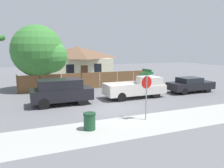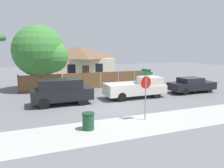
{
  "view_description": "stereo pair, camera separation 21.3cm",
  "coord_description": "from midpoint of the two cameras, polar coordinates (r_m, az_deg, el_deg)",
  "views": [
    {
      "loc": [
        -5.59,
        -13.67,
        4.16
      ],
      "look_at": [
        0.41,
        0.84,
        1.6
      ],
      "focal_mm": 35.0,
      "sensor_mm": 36.0,
      "label": 1
    },
    {
      "loc": [
        -5.4,
        -13.75,
        4.16
      ],
      "look_at": [
        0.41,
        0.84,
        1.6
      ],
      "focal_mm": 35.0,
      "sensor_mm": 36.0,
      "label": 2
    }
  ],
  "objects": [
    {
      "name": "ground_plane",
      "position": [
        15.34,
        0.13,
        -6.47
      ],
      "size": [
        80.0,
        80.0,
        0.0
      ],
      "primitive_type": "plane",
      "color": "slate"
    },
    {
      "name": "sidewalk_strip",
      "position": [
        12.23,
        6.53,
        -10.67
      ],
      "size": [
        36.0,
        3.2,
        0.01
      ],
      "color": "#A3A39E",
      "rests_on": "ground"
    },
    {
      "name": "wooden_fence",
      "position": [
        22.99,
        -5.06,
        0.92
      ],
      "size": [
        14.31,
        0.12,
        1.77
      ],
      "color": "brown",
      "rests_on": "ground"
    },
    {
      "name": "house",
      "position": [
        31.52,
        -8.36,
        5.8
      ],
      "size": [
        8.76,
        7.48,
        4.45
      ],
      "color": "beige",
      "rests_on": "ground"
    },
    {
      "name": "oak_tree",
      "position": [
        22.74,
        -17.7,
        7.94
      ],
      "size": [
        5.31,
        5.05,
        6.45
      ],
      "color": "brown",
      "rests_on": "ground"
    },
    {
      "name": "red_suv",
      "position": [
        16.66,
        -12.7,
        -1.78
      ],
      "size": [
        4.46,
        1.87,
        1.91
      ],
      "rotation": [
        0.0,
        0.0,
        0.0
      ],
      "color": "black",
      "rests_on": "ground"
    },
    {
      "name": "orange_pickup",
      "position": [
        18.77,
        7.07,
        -1.0
      ],
      "size": [
        5.23,
        1.93,
        1.73
      ],
      "rotation": [
        0.0,
        0.0,
        0.0
      ],
      "color": "silver",
      "rests_on": "ground"
    },
    {
      "name": "parked_sedan",
      "position": [
        22.12,
        20.29,
        -0.19
      ],
      "size": [
        4.51,
        1.8,
        1.44
      ],
      "rotation": [
        0.0,
        0.0,
        0.0
      ],
      "color": "black",
      "rests_on": "ground"
    },
    {
      "name": "stop_sign",
      "position": [
        12.73,
        9.3,
        -0.51
      ],
      "size": [
        0.93,
        0.83,
        3.0
      ],
      "rotation": [
        0.0,
        0.0,
        0.11
      ],
      "color": "gray",
      "rests_on": "ground"
    },
    {
      "name": "trash_bin",
      "position": [
        11.49,
        -5.68,
        -9.62
      ],
      "size": [
        0.65,
        0.65,
        0.89
      ],
      "color": "#1E4C2D",
      "rests_on": "ground"
    }
  ]
}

